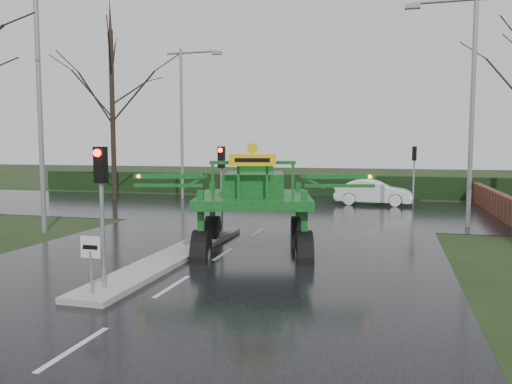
% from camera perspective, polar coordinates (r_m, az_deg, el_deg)
% --- Properties ---
extents(ground, '(140.00, 140.00, 0.00)m').
position_cam_1_polar(ground, '(12.93, -9.55, -10.68)').
color(ground, black).
rests_on(ground, ground).
extents(road_main, '(14.00, 80.00, 0.02)m').
position_cam_1_polar(road_main, '(22.19, 1.40, -3.90)').
color(road_main, black).
rests_on(road_main, ground).
extents(road_cross, '(80.00, 12.00, 0.02)m').
position_cam_1_polar(road_cross, '(27.99, 4.37, -2.00)').
color(road_cross, black).
rests_on(road_cross, ground).
extents(median_island, '(1.20, 10.00, 0.16)m').
position_cam_1_polar(median_island, '(16.08, -9.26, -7.20)').
color(median_island, gray).
rests_on(median_island, ground).
extents(hedge_row, '(44.00, 0.90, 1.50)m').
position_cam_1_polar(hedge_row, '(35.76, 6.83, 0.76)').
color(hedge_row, black).
rests_on(hedge_row, ground).
extents(brick_wall, '(0.40, 20.00, 1.20)m').
position_cam_1_polar(brick_wall, '(27.91, 26.06, -1.31)').
color(brick_wall, '#592D1E').
rests_on(brick_wall, ground).
extents(keep_left_sign, '(0.50, 0.07, 1.35)m').
position_cam_1_polar(keep_left_sign, '(12.03, -18.35, -6.90)').
color(keep_left_sign, gray).
rests_on(keep_left_sign, ground).
extents(traffic_signal_near, '(0.26, 0.33, 3.52)m').
position_cam_1_polar(traffic_signal_near, '(12.22, -17.28, 0.59)').
color(traffic_signal_near, gray).
rests_on(traffic_signal_near, ground).
extents(traffic_signal_mid, '(0.26, 0.33, 3.52)m').
position_cam_1_polar(traffic_signal_mid, '(19.89, -3.97, 2.52)').
color(traffic_signal_mid, gray).
rests_on(traffic_signal_mid, ground).
extents(traffic_signal_far, '(0.26, 0.33, 3.52)m').
position_cam_1_polar(traffic_signal_far, '(31.30, 17.62, 3.28)').
color(traffic_signal_far, gray).
rests_on(traffic_signal_far, ground).
extents(street_light_left_near, '(3.85, 0.30, 10.00)m').
position_cam_1_polar(street_light_left_near, '(22.03, -22.93, 11.25)').
color(street_light_left_near, gray).
rests_on(street_light_left_near, ground).
extents(street_light_right, '(3.85, 0.30, 10.00)m').
position_cam_1_polar(street_light_right, '(23.57, 22.81, 10.83)').
color(street_light_right, gray).
rests_on(street_light_right, ground).
extents(street_light_left_far, '(3.85, 0.30, 10.00)m').
position_cam_1_polar(street_light_left_far, '(34.13, -8.04, 9.33)').
color(street_light_left_far, gray).
rests_on(street_light_left_far, ground).
extents(tree_left_far, '(7.70, 7.70, 13.26)m').
position_cam_1_polar(tree_left_far, '(34.43, -16.14, 11.08)').
color(tree_left_far, black).
rests_on(tree_left_far, ground).
extents(crop_sprayer, '(7.92, 5.80, 4.54)m').
position_cam_1_polar(crop_sprayer, '(15.88, -6.24, 0.21)').
color(crop_sprayer, black).
rests_on(crop_sprayer, ground).
extents(white_sedan, '(4.58, 1.69, 1.50)m').
position_cam_1_polar(white_sedan, '(30.88, 13.21, -1.45)').
color(white_sedan, white).
rests_on(white_sedan, ground).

